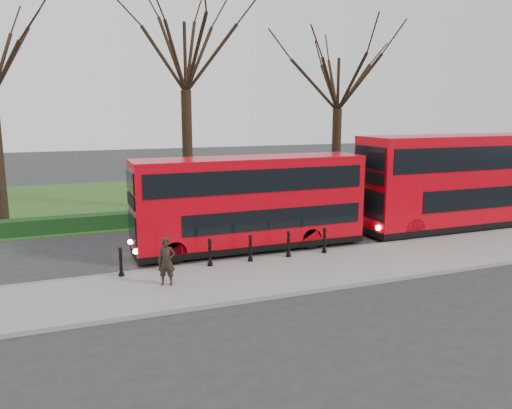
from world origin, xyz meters
name	(u,v)px	position (x,y,z in m)	size (l,w,h in m)	color
ground	(200,260)	(0.00, 0.00, 0.00)	(120.00, 120.00, 0.00)	#28282B
pavement	(222,282)	(0.00, -3.00, 0.07)	(60.00, 4.00, 0.15)	gray
kerb	(206,265)	(0.00, -1.00, 0.07)	(60.00, 0.25, 0.16)	slate
grass_verge	(142,199)	(0.00, 15.00, 0.03)	(60.00, 18.00, 0.06)	#2C531B
hedge	(166,217)	(0.00, 6.80, 0.40)	(60.00, 0.90, 0.80)	black
yellow_line_outer	(204,265)	(0.00, -0.70, 0.01)	(60.00, 0.10, 0.01)	yellow
yellow_line_inner	(203,263)	(0.00, -0.50, 0.01)	(60.00, 0.10, 0.01)	yellow
tree_mid	(185,49)	(2.00, 10.00, 9.34)	(8.21, 8.21, 12.83)	black
tree_right	(338,78)	(12.00, 10.00, 7.96)	(7.01, 7.01, 10.95)	black
bollard_row	(230,251)	(0.86, -1.35, 0.65)	(8.28, 0.15, 1.00)	black
bus_lead	(250,203)	(2.49, 0.85, 2.00)	(9.98, 2.29, 3.97)	#C30210
bus_rear	(468,182)	(14.14, 0.55, 2.37)	(11.84, 2.72, 4.71)	#C30210
pedestrian	(167,262)	(-1.87, -2.84, 0.96)	(0.59, 0.39, 1.63)	black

